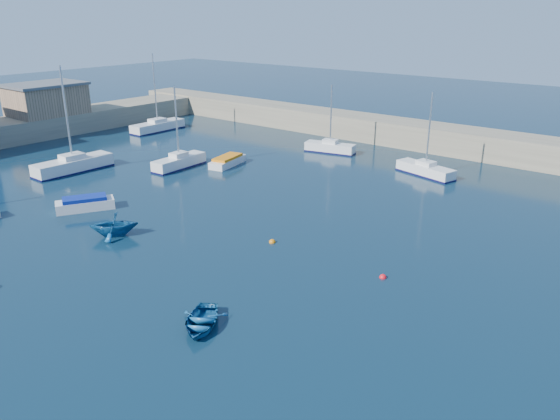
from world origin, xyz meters
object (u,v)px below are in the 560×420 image
Objects in this scene: sailboat_5 at (330,147)px; motorboat_2 at (228,161)px; sailboat_4 at (158,126)px; sailboat_3 at (179,162)px; sailboat_6 at (425,170)px; sailboat_2 at (73,165)px; dinghy_left at (114,224)px; motorboat_1 at (85,204)px; dinghy_center at (201,321)px; brick_shed_a at (46,100)px.

sailboat_5 is 11.55m from motorboat_2.
motorboat_2 is at bearing -19.41° from sailboat_4.
sailboat_3 is 1.02× the size of sailboat_6.
sailboat_4 is (-8.29, 16.74, -0.06)m from sailboat_2.
sailboat_4 reaches higher than dinghy_left.
sailboat_2 is 14.38m from motorboat_2.
motorboat_1 is (3.37, -12.27, -0.12)m from sailboat_3.
sailboat_3 is 28.56m from dinghy_center.
sailboat_5 is 27.98m from dinghy_left.
dinghy_center is (14.25, -32.06, -0.24)m from sailboat_5.
sailboat_6 is (11.54, -1.61, -0.02)m from sailboat_5.
sailboat_4 is (8.60, 9.42, -3.49)m from brick_shed_a.
sailboat_2 is at bearing -64.27° from sailboat_4.
dinghy_left is at bearing 170.46° from sailboat_5.
sailboat_6 is 2.39× the size of dinghy_center.
motorboat_1 is 1.40× the size of dinghy_left.
sailboat_3 is 16.07m from sailboat_5.
sailboat_3 is (6.73, 7.06, -0.06)m from sailboat_2.
sailboat_3 is 4.63m from motorboat_2.
motorboat_2 is (-4.91, -10.45, -0.13)m from sailboat_5.
sailboat_3 is 2.44× the size of dinghy_center.
motorboat_1 is 1.39× the size of dinghy_center.
brick_shed_a is 0.86× the size of sailboat_4.
sailboat_5 reaches higher than dinghy_left.
motorboat_2 is (9.69, 10.62, -0.24)m from sailboat_2.
sailboat_6 reaches higher than brick_shed_a.
brick_shed_a is 2.56× the size of dinghy_left.
sailboat_2 is 1.37× the size of sailboat_5.
brick_shed_a is 44.86m from sailboat_6.
sailboat_3 is at bearing 165.40° from dinghy_left.
sailboat_6 is at bearing 86.10° from motorboat_1.
motorboat_1 is at bearing -100.60° from motorboat_2.
sailboat_6 is (43.03, 12.15, -3.56)m from brick_shed_a.
dinghy_center is (45.74, -18.31, -3.78)m from brick_shed_a.
sailboat_2 reaches higher than dinghy_left.
sailboat_2 is 1.26× the size of sailboat_3.
sailboat_4 is 23.30m from sailboat_5.
brick_shed_a is 1.83× the size of motorboat_1.
motorboat_2 is 1.49× the size of dinghy_center.
sailboat_2 is 2.21× the size of motorboat_1.
sailboat_2 is at bearing -161.71° from dinghy_left.
motorboat_2 is at bearing 133.44° from sailboat_6.
motorboat_1 is at bearing 162.14° from sailboat_6.
sailboat_2 reaches higher than sailboat_5.
brick_shed_a is 36.10m from dinghy_left.
sailboat_5 is 2.26× the size of dinghy_center.
motorboat_2 is at bearing 46.95° from sailboat_3.
sailboat_5 is at bearing 10.08° from sailboat_4.
sailboat_3 is at bearing 134.51° from motorboat_1.
brick_shed_a is at bearing -133.01° from sailboat_4.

